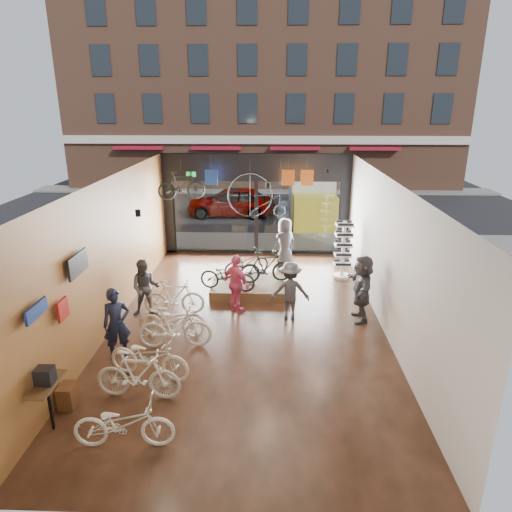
{
  "coord_description": "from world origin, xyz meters",
  "views": [
    {
      "loc": [
        0.61,
        -10.91,
        5.56
      ],
      "look_at": [
        0.16,
        1.4,
        1.41
      ],
      "focal_mm": 32.0,
      "sensor_mm": 36.0,
      "label": 1
    }
  ],
  "objects_px": {
    "floor_bike_1": "(138,375)",
    "floor_bike_2": "(149,357)",
    "floor_bike_5": "(174,297)",
    "customer_4": "(285,243)",
    "customer_5": "(362,288)",
    "floor_bike_4": "(172,320)",
    "customer_3": "(290,291)",
    "street_car": "(231,201)",
    "display_bike_left": "(227,276)",
    "display_platform": "(251,287)",
    "sunglasses_rack": "(343,250)",
    "customer_2": "(237,284)",
    "display_bike_mid": "(266,267)",
    "floor_bike_3": "(175,327)",
    "floor_bike_0": "(124,423)",
    "hung_bike": "(181,185)",
    "display_bike_right": "(246,263)",
    "customer_0": "(117,324)",
    "box_truck": "(312,198)",
    "customer_1": "(145,288)",
    "penny_farthing": "(259,197)"
  },
  "relations": [
    {
      "from": "street_car",
      "to": "floor_bike_2",
      "type": "bearing_deg",
      "value": -1.82
    },
    {
      "from": "display_platform",
      "to": "display_bike_mid",
      "type": "bearing_deg",
      "value": 1.93
    },
    {
      "from": "floor_bike_4",
      "to": "customer_3",
      "type": "height_order",
      "value": "customer_3"
    },
    {
      "from": "floor_bike_4",
      "to": "customer_3",
      "type": "relative_size",
      "value": 1.01
    },
    {
      "from": "floor_bike_3",
      "to": "customer_4",
      "type": "height_order",
      "value": "customer_4"
    },
    {
      "from": "customer_0",
      "to": "sunglasses_rack",
      "type": "xyz_separation_m",
      "value": [
        5.81,
        5.22,
        0.13
      ]
    },
    {
      "from": "display_bike_left",
      "to": "street_car",
      "type": "bearing_deg",
      "value": 16.47
    },
    {
      "from": "customer_4",
      "to": "customer_5",
      "type": "height_order",
      "value": "customer_5"
    },
    {
      "from": "customer_0",
      "to": "hung_bike",
      "type": "distance_m",
      "value": 6.37
    },
    {
      "from": "customer_0",
      "to": "customer_3",
      "type": "relative_size",
      "value": 1.04
    },
    {
      "from": "customer_4",
      "to": "customer_5",
      "type": "bearing_deg",
      "value": 81.83
    },
    {
      "from": "display_bike_right",
      "to": "customer_0",
      "type": "height_order",
      "value": "customer_0"
    },
    {
      "from": "sunglasses_rack",
      "to": "penny_farthing",
      "type": "xyz_separation_m",
      "value": [
        -2.79,
        1.1,
        1.53
      ]
    },
    {
      "from": "floor_bike_4",
      "to": "display_bike_left",
      "type": "relative_size",
      "value": 0.97
    },
    {
      "from": "box_truck",
      "to": "display_platform",
      "type": "bearing_deg",
      "value": -105.93
    },
    {
      "from": "display_platform",
      "to": "customer_5",
      "type": "relative_size",
      "value": 1.32
    },
    {
      "from": "street_car",
      "to": "floor_bike_0",
      "type": "bearing_deg",
      "value": -1.23
    },
    {
      "from": "customer_0",
      "to": "customer_4",
      "type": "bearing_deg",
      "value": 31.25
    },
    {
      "from": "street_car",
      "to": "display_bike_left",
      "type": "bearing_deg",
      "value": 4.38
    },
    {
      "from": "customer_1",
      "to": "customer_3",
      "type": "xyz_separation_m",
      "value": [
        3.91,
        -0.09,
        0.01
      ]
    },
    {
      "from": "floor_bike_5",
      "to": "customer_4",
      "type": "distance_m",
      "value": 5.01
    },
    {
      "from": "floor_bike_1",
      "to": "floor_bike_2",
      "type": "distance_m",
      "value": 0.73
    },
    {
      "from": "floor_bike_3",
      "to": "customer_2",
      "type": "distance_m",
      "value": 2.44
    },
    {
      "from": "display_bike_mid",
      "to": "sunglasses_rack",
      "type": "height_order",
      "value": "sunglasses_rack"
    },
    {
      "from": "customer_1",
      "to": "customer_2",
      "type": "relative_size",
      "value": 0.96
    },
    {
      "from": "floor_bike_5",
      "to": "customer_2",
      "type": "distance_m",
      "value": 1.75
    },
    {
      "from": "customer_2",
      "to": "customer_3",
      "type": "relative_size",
      "value": 1.02
    },
    {
      "from": "floor_bike_4",
      "to": "display_bike_left",
      "type": "bearing_deg",
      "value": -19.35
    },
    {
      "from": "display_platform",
      "to": "customer_5",
      "type": "bearing_deg",
      "value": -31.26
    },
    {
      "from": "floor_bike_0",
      "to": "floor_bike_2",
      "type": "xyz_separation_m",
      "value": [
        -0.11,
        2.06,
        0.03
      ]
    },
    {
      "from": "floor_bike_5",
      "to": "sunglasses_rack",
      "type": "distance_m",
      "value": 5.83
    },
    {
      "from": "display_platform",
      "to": "display_bike_mid",
      "type": "distance_m",
      "value": 0.79
    },
    {
      "from": "floor_bike_0",
      "to": "sunglasses_rack",
      "type": "distance_m",
      "value": 9.39
    },
    {
      "from": "floor_bike_0",
      "to": "customer_4",
      "type": "distance_m",
      "value": 9.48
    },
    {
      "from": "customer_4",
      "to": "customer_5",
      "type": "relative_size",
      "value": 0.98
    },
    {
      "from": "floor_bike_3",
      "to": "display_bike_mid",
      "type": "relative_size",
      "value": 1.06
    },
    {
      "from": "display_platform",
      "to": "customer_2",
      "type": "distance_m",
      "value": 1.63
    },
    {
      "from": "display_bike_left",
      "to": "customer_1",
      "type": "relative_size",
      "value": 1.05
    },
    {
      "from": "floor_bike_5",
      "to": "customer_4",
      "type": "xyz_separation_m",
      "value": [
        3.11,
        3.9,
        0.39
      ]
    },
    {
      "from": "customer_3",
      "to": "penny_farthing",
      "type": "bearing_deg",
      "value": -77.36
    },
    {
      "from": "street_car",
      "to": "hung_bike",
      "type": "height_order",
      "value": "hung_bike"
    },
    {
      "from": "box_truck",
      "to": "floor_bike_5",
      "type": "xyz_separation_m",
      "value": [
        -4.57,
        -10.53,
        -0.69
      ]
    },
    {
      "from": "street_car",
      "to": "display_bike_right",
      "type": "height_order",
      "value": "street_car"
    },
    {
      "from": "floor_bike_3",
      "to": "customer_4",
      "type": "distance_m",
      "value": 6.33
    },
    {
      "from": "floor_bike_4",
      "to": "customer_5",
      "type": "xyz_separation_m",
      "value": [
        4.85,
        1.1,
        0.48
      ]
    },
    {
      "from": "floor_bike_2",
      "to": "sunglasses_rack",
      "type": "distance_m",
      "value": 7.76
    },
    {
      "from": "floor_bike_2",
      "to": "street_car",
      "type": "bearing_deg",
      "value": 11.61
    },
    {
      "from": "customer_0",
      "to": "customer_4",
      "type": "height_order",
      "value": "customer_4"
    },
    {
      "from": "floor_bike_4",
      "to": "customer_3",
      "type": "xyz_separation_m",
      "value": [
        2.96,
        1.07,
        0.38
      ]
    },
    {
      "from": "street_car",
      "to": "sunglasses_rack",
      "type": "bearing_deg",
      "value": 27.34
    }
  ]
}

